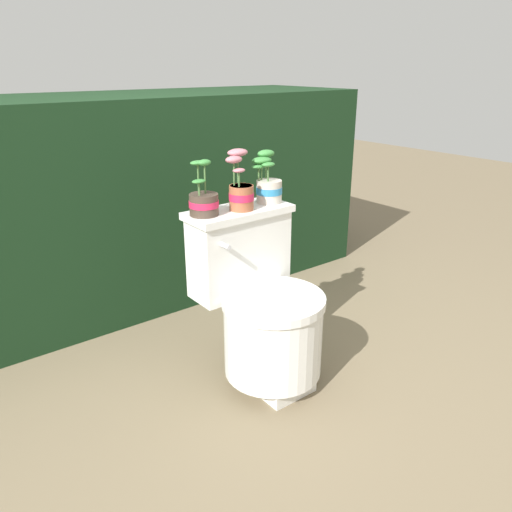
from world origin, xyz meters
TOP-DOWN VIEW (x-y plane):
  - ground_plane at (0.00, 0.00)m, footprint 12.00×12.00m
  - hedge_backdrop at (0.00, 1.26)m, footprint 2.89×0.84m
  - toilet at (0.05, 0.07)m, footprint 0.46×0.55m
  - potted_plant_left at (-0.12, 0.24)m, footprint 0.12×0.12m
  - potted_plant_midleft at (0.05, 0.21)m, footprint 0.12×0.13m
  - potted_plant_middle at (0.21, 0.23)m, footprint 0.14×0.13m

SIDE VIEW (x-z plane):
  - ground_plane at x=0.00m, z-range 0.00..0.00m
  - toilet at x=0.05m, z-range -0.04..0.70m
  - hedge_backdrop at x=0.00m, z-range 0.00..1.15m
  - potted_plant_left at x=-0.12m, z-range 0.69..0.91m
  - potted_plant_middle at x=0.21m, z-range 0.71..0.93m
  - potted_plant_midleft at x=0.05m, z-range 0.70..0.95m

